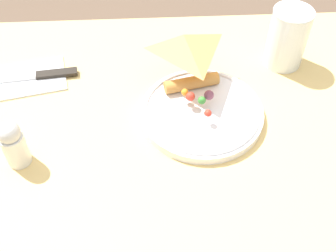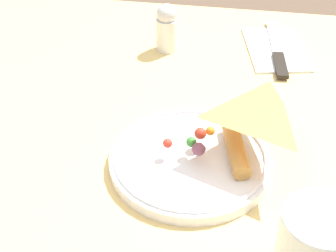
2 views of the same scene
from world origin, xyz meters
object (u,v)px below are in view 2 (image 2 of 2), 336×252
(dining_table, at_px, (115,209))
(napkin_folded, at_px, (276,49))
(butter_knife, at_px, (277,50))
(plate_pizza, at_px, (193,157))
(salt_shaker, at_px, (167,27))

(dining_table, distance_m, napkin_folded, 0.43)
(butter_knife, bearing_deg, dining_table, 139.35)
(napkin_folded, bearing_deg, plate_pizza, 161.59)
(dining_table, distance_m, plate_pizza, 0.16)
(salt_shaker, bearing_deg, dining_table, 175.09)
(plate_pizza, xyz_separation_m, butter_knife, (0.33, -0.11, -0.01))
(dining_table, bearing_deg, salt_shaker, -4.91)
(dining_table, relative_size, plate_pizza, 4.61)
(napkin_folded, distance_m, salt_shaker, 0.21)
(napkin_folded, relative_size, salt_shaker, 2.00)
(napkin_folded, height_order, salt_shaker, salt_shaker)
(plate_pizza, xyz_separation_m, salt_shaker, (0.31, 0.09, 0.03))
(napkin_folded, xyz_separation_m, salt_shaker, (-0.03, 0.20, 0.04))
(dining_table, height_order, salt_shaker, salt_shaker)
(plate_pizza, bearing_deg, salt_shaker, 15.80)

